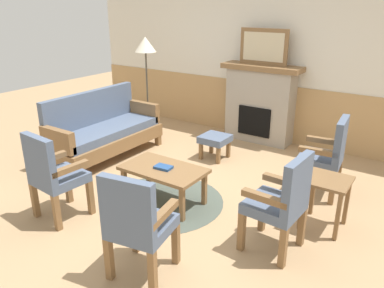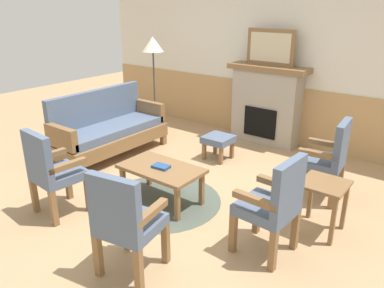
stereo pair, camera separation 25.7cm
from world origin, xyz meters
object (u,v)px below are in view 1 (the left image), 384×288
Objects in this scene: coffee_table at (164,172)px; book_on_table at (163,167)px; armchair_front_center at (53,173)px; couch at (104,132)px; side_table at (327,189)px; armchair_front_left at (137,221)px; floor_lamp_by_couch at (146,51)px; footstool at (215,140)px; fireplace at (260,103)px; framed_picture at (264,47)px; armchair_near_fireplace at (327,153)px; armchair_by_window_left at (282,200)px.

coffee_table is 0.07m from book_on_table.
armchair_front_center reaches higher than book_on_table.
side_table is at bearing -1.27° from couch.
couch and armchair_front_left have the same top height.
floor_lamp_by_couch is at bearing 110.99° from armchair_front_center.
armchair_front_left is (0.62, -1.13, 0.15)m from coffee_table.
coffee_table is at bearing -82.43° from footstool.
fireplace is at bearing 99.52° from armchair_front_left.
floor_lamp_by_couch is at bearing 159.42° from side_table.
framed_picture is 4.06× the size of book_on_table.
armchair_near_fireplace is 3.47m from floor_lamp_by_couch.
floor_lamp_by_couch is at bearing 167.23° from footstool.
framed_picture reaches higher than footstool.
couch is 1.84× the size of armchair_near_fireplace.
armchair_front_center is (-0.55, -2.41, 0.25)m from footstool.
armchair_front_center is (-0.74, -3.51, -0.11)m from fireplace.
framed_picture is (0.00, 0.00, 0.91)m from fireplace.
armchair_near_fireplace is 3.12m from armchair_front_center.
book_on_table is 1.28m from armchair_front_left.
coffee_table is 4.87× the size of book_on_table.
floor_lamp_by_couch is (-3.29, 0.60, 0.91)m from armchair_near_fireplace.
couch and armchair_front_center have the same top height.
couch is (-1.62, -1.98, -1.16)m from framed_picture.
side_table is (1.90, -0.95, 0.15)m from footstool.
armchair_front_center is at bearing -128.69° from coffee_table.
armchair_front_left reaches higher than side_table.
framed_picture is at bearing 79.77° from footstool.
armchair_near_fireplace reaches higher than coffee_table.
side_table is at bearing 57.12° from armchair_front_left.
side_table is at bearing -20.58° from floor_lamp_by_couch.
couch is at bearing -129.28° from fireplace.
couch is 1.84× the size of armchair_front_center.
armchair_front_center is at bearing 171.42° from armchair_front_left.
coffee_table is (-0.00, -2.58, -0.27)m from fireplace.
book_on_table is (0.01, -0.02, 0.07)m from coffee_table.
armchair_front_center is at bearing -101.97° from fireplace.
framed_picture is at bearing 89.97° from coffee_table.
floor_lamp_by_couch reaches higher than coffee_table.
armchair_near_fireplace is (3.10, 0.65, 0.14)m from couch.
footstool is at bearing 107.43° from armchair_front_left.
fireplace is 1.33× the size of armchair_by_window_left.
floor_lamp_by_couch is at bearing 129.20° from armchair_front_left.
floor_lamp_by_couch is (-1.82, 1.86, 1.00)m from book_on_table.
footstool is 2.33m from armchair_by_window_left.
footstool is at bearing 31.76° from couch.
armchair_front_center is 3.11m from floor_lamp_by_couch.
floor_lamp_by_couch is (-1.06, 2.77, 0.91)m from armchair_front_center.
armchair_by_window_left is 1.78× the size of side_table.
armchair_by_window_left is (-0.02, -1.37, 0.00)m from armchair_near_fireplace.
footstool is (-0.21, 1.50, -0.17)m from book_on_table.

